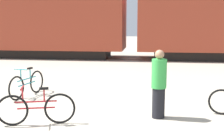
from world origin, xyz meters
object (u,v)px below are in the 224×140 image
object	(u,v)px
freight_train	(132,12)
bicycle_maroon	(36,109)
person_in_green	(159,84)
bicycle_teal	(27,84)

from	to	relation	value
freight_train	bicycle_maroon	bearing A→B (deg)	-95.73
bicycle_maroon	person_in_green	world-z (taller)	person_in_green
bicycle_teal	person_in_green	bearing A→B (deg)	-22.76
bicycle_maroon	person_in_green	size ratio (longest dim) A/B	1.03
freight_train	person_in_green	xyz separation A→B (m)	(1.44, -11.96, -2.02)
bicycle_maroon	person_in_green	bearing A→B (deg)	17.51
bicycle_teal	freight_train	bearing A→B (deg)	76.12
freight_train	person_in_green	world-z (taller)	freight_train
bicycle_teal	bicycle_maroon	bearing A→B (deg)	-63.63
bicycle_teal	person_in_green	world-z (taller)	person_in_green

